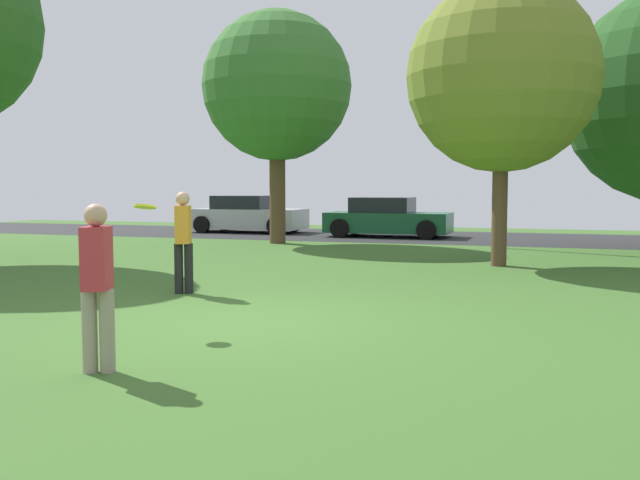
# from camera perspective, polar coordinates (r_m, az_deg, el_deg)

# --- Properties ---
(ground_plane) EXTENTS (44.00, 44.00, 0.00)m
(ground_plane) POSITION_cam_1_polar(r_m,az_deg,el_deg) (8.89, -6.41, -6.74)
(ground_plane) COLOR #3D6628
(road_strip) EXTENTS (44.00, 6.40, 0.01)m
(road_strip) POSITION_cam_1_polar(r_m,az_deg,el_deg) (24.26, 9.68, 0.24)
(road_strip) COLOR #28282B
(road_strip) RESTS_ON ground_plane
(birch_tree_lone) EXTENTS (4.48, 4.48, 6.97)m
(birch_tree_lone) POSITION_cam_1_polar(r_m,az_deg,el_deg) (21.50, -3.53, 12.34)
(birch_tree_lone) COLOR brown
(birch_tree_lone) RESTS_ON ground_plane
(oak_tree_center) EXTENTS (4.07, 4.07, 6.09)m
(oak_tree_center) POSITION_cam_1_polar(r_m,az_deg,el_deg) (15.76, 14.62, 12.72)
(oak_tree_center) COLOR brown
(oak_tree_center) RESTS_ON ground_plane
(person_thrower) EXTENTS (0.32, 0.38, 1.55)m
(person_thrower) POSITION_cam_1_polar(r_m,az_deg,el_deg) (6.71, -17.70, -3.21)
(person_thrower) COLOR gray
(person_thrower) RESTS_ON ground_plane
(person_catcher) EXTENTS (0.32, 0.38, 1.63)m
(person_catcher) POSITION_cam_1_polar(r_m,az_deg,el_deg) (11.37, -11.08, 0.18)
(person_catcher) COLOR black
(person_catcher) RESTS_ON ground_plane
(frisbee_disc) EXTENTS (0.29, 0.29, 0.08)m
(frisbee_disc) POSITION_cam_1_polar(r_m,az_deg,el_deg) (8.64, -14.07, 2.66)
(frisbee_disc) COLOR yellow
(parked_car_silver) EXTENTS (4.21, 2.09, 1.39)m
(parked_car_silver) POSITION_cam_1_polar(r_m,az_deg,el_deg) (26.58, -5.92, 2.01)
(parked_car_silver) COLOR #B7B7BC
(parked_car_silver) RESTS_ON ground_plane
(parked_car_green) EXTENTS (4.20, 2.11, 1.36)m
(parked_car_green) POSITION_cam_1_polar(r_m,az_deg,el_deg) (24.18, 5.50, 1.75)
(parked_car_green) COLOR #195633
(parked_car_green) RESTS_ON ground_plane
(street_lamp_post) EXTENTS (0.14, 0.14, 4.50)m
(street_lamp_post) POSITION_cam_1_polar(r_m,az_deg,el_deg) (20.17, 14.64, 5.74)
(street_lamp_post) COLOR #2D2D33
(street_lamp_post) RESTS_ON ground_plane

